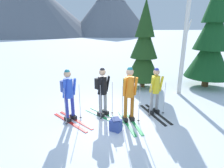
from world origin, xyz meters
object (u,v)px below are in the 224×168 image
backpack_on_snow_front (116,125)px  pine_tree_mid (144,49)px  skier_in_black (102,90)px  skier_in_blue (68,93)px  skier_in_orange (129,91)px  pine_tree_near (212,38)px  skier_in_yellow (155,90)px  birch_tree_tall (185,33)px

backpack_on_snow_front → pine_tree_mid: bearing=58.6°
skier_in_black → pine_tree_mid: (2.50, 2.73, 0.97)m
skier_in_blue → skier_in_orange: (1.83, -0.43, 0.06)m
skier_in_orange → pine_tree_mid: bearing=61.8°
skier_in_black → skier_in_orange: size_ratio=0.94×
pine_tree_near → skier_in_black: bearing=-159.8°
pine_tree_mid → skier_in_black: bearing=-132.5°
skier_in_blue → skier_in_yellow: (2.86, -0.12, -0.07)m
pine_tree_mid → skier_in_blue: bearing=-141.6°
skier_in_black → pine_tree_mid: bearing=47.5°
pine_tree_mid → birch_tree_tall: 1.98m
birch_tree_tall → backpack_on_snow_front: (-3.55, -2.44, -2.49)m
backpack_on_snow_front → skier_in_orange: bearing=41.9°
skier_in_orange → birch_tree_tall: (3.01, 1.95, 1.67)m
pine_tree_mid → backpack_on_snow_front: (-2.30, -3.76, -1.72)m
pine_tree_mid → backpack_on_snow_front: size_ratio=10.42×
pine_tree_near → skier_in_yellow: bearing=-149.2°
skier_in_blue → skier_in_yellow: bearing=-2.4°
birch_tree_tall → backpack_on_snow_front: size_ratio=13.28×
skier_in_yellow → backpack_on_snow_front: 1.89m
skier_in_blue → skier_in_black: bearing=6.0°
skier_in_orange → backpack_on_snow_front: skier_in_orange is taller
skier_in_black → skier_in_yellow: bearing=-7.6°
skier_in_blue → skier_in_black: size_ratio=1.01×
skier_in_yellow → birch_tree_tall: (1.98, 1.64, 1.79)m
skier_in_blue → backpack_on_snow_front: size_ratio=4.24×
birch_tree_tall → skier_in_orange: bearing=-147.1°
backpack_on_snow_front → skier_in_black: bearing=101.1°
pine_tree_mid → birch_tree_tall: bearing=-46.6°
skier_in_yellow → skier_in_blue: bearing=177.6°
skier_in_black → skier_in_orange: 0.93m
skier_in_black → pine_tree_near: pine_tree_near is taller
pine_tree_near → pine_tree_mid: pine_tree_near is taller
birch_tree_tall → backpack_on_snow_front: 4.97m
pine_tree_near → backpack_on_snow_front: bearing=-150.3°
skier_in_orange → birch_tree_tall: size_ratio=0.33×
skier_in_blue → skier_in_black: skier_in_blue is taller
skier_in_yellow → pine_tree_mid: 3.22m
backpack_on_snow_front → skier_in_blue: bearing=144.6°
pine_tree_near → birch_tree_tall: (-1.90, -0.68, 0.27)m
skier_in_blue → pine_tree_mid: (3.59, 2.84, 0.95)m
skier_in_blue → pine_tree_near: bearing=18.1°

